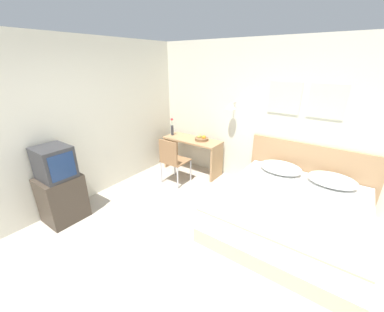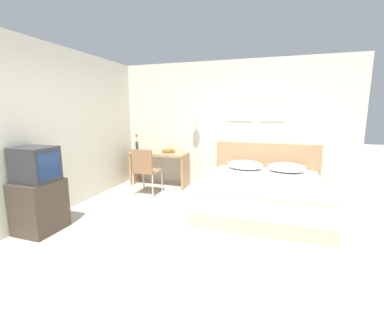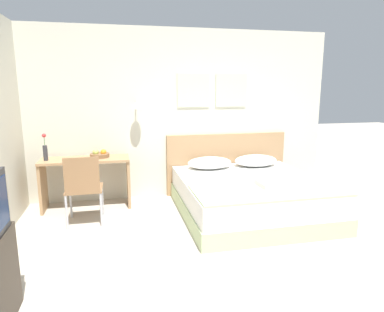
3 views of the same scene
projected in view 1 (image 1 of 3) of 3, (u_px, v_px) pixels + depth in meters
name	position (u px, v px, depth m)	size (l,w,h in m)	color
ground_plane	(167.00, 271.00, 2.74)	(24.00, 24.00, 0.00)	#B2A899
wall_back	(263.00, 117.00, 4.27)	(5.21, 0.31, 2.65)	beige
wall_left	(37.00, 133.00, 3.33)	(0.06, 5.68, 2.65)	beige
bed	(289.00, 214.00, 3.35)	(1.91, 2.04, 0.50)	#B2C693
headboard	(308.00, 172.00, 4.05)	(2.03, 0.06, 1.00)	#A87F56
pillow_left	(281.00, 168.00, 3.98)	(0.69, 0.47, 0.18)	white
pillow_right	(332.00, 180.00, 3.57)	(0.69, 0.47, 0.18)	white
throw_blanket	(279.00, 220.00, 2.81)	(1.85, 0.82, 0.02)	#B2C693
folded_towel_near_foot	(289.00, 213.00, 2.86)	(0.27, 0.34, 0.06)	white
desk	(192.00, 149.00, 5.04)	(1.25, 0.49, 0.74)	#A87F56
desk_chair	(172.00, 158.00, 4.50)	(0.46, 0.46, 0.92)	#8E6642
fruit_bowl	(202.00, 138.00, 4.86)	(0.28, 0.28, 0.12)	brown
flower_vase	(172.00, 128.00, 5.16)	(0.06, 0.06, 0.38)	#333338
tv_stand	(62.00, 198.00, 3.54)	(0.49, 0.55, 0.71)	#3D3328
television	(54.00, 163.00, 3.32)	(0.48, 0.42, 0.46)	#2D2D30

